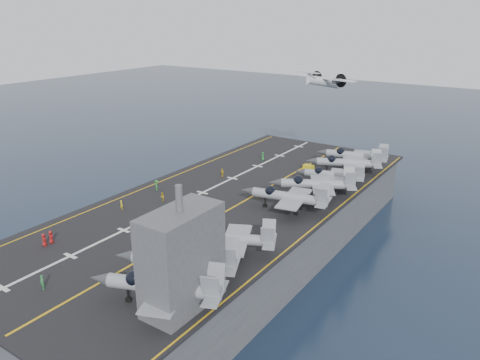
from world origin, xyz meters
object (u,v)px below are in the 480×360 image
Objects in this scene: island_superstructure at (181,248)px; transport_plane at (323,82)px; fighter_jet_0 at (164,285)px; tow_cart_a at (188,236)px.

transport_plane is (-20.98, 82.99, 7.41)m from island_superstructure.
fighter_jet_0 is at bearing -136.50° from island_superstructure.
tow_cart_a is 0.11× the size of transport_plane.
transport_plane is at bearing 102.91° from fighter_jet_0.
fighter_jet_0 is (-1.61, -1.53, -4.65)m from island_superstructure.
tow_cart_a is (-8.67, 14.56, -2.17)m from fighter_jet_0.
fighter_jet_0 is at bearing -59.24° from tow_cart_a.
tow_cart_a is at bearing 128.26° from island_superstructure.
fighter_jet_0 is at bearing -77.09° from transport_plane.
island_superstructure is 5.15m from fighter_jet_0.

